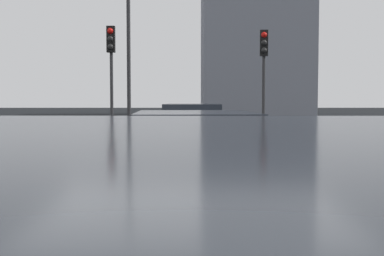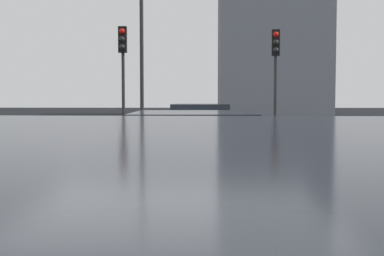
# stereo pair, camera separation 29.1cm
# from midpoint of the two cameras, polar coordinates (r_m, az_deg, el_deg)

# --- Properties ---
(car_white_lead) EXTENTS (4.58, 2.07, 1.47)m
(car_white_lead) POSITION_cam_midpoint_polar(r_m,az_deg,el_deg) (14.00, 1.76, -0.33)
(car_white_lead) COLOR silver
(car_white_lead) RESTS_ON ground_plane
(car_grey_second) EXTENTS (4.63, 2.08, 1.44)m
(car_grey_second) POSITION_cam_midpoint_polar(r_m,az_deg,el_deg) (6.79, 1.26, -4.38)
(car_grey_second) COLOR slate
(car_grey_second) RESTS_ON ground_plane
(traffic_light_near_left) EXTENTS (0.32, 0.28, 4.10)m
(traffic_light_near_left) POSITION_cam_midpoint_polar(r_m,az_deg,el_deg) (17.76, -7.38, 7.65)
(traffic_light_near_left) COLOR #2D2D30
(traffic_light_near_left) RESTS_ON ground_plane
(traffic_light_near_right) EXTENTS (0.32, 0.30, 3.99)m
(traffic_light_near_right) POSITION_cam_midpoint_polar(r_m,az_deg,el_deg) (17.90, 9.91, 7.37)
(traffic_light_near_right) COLOR #2D2D30
(traffic_light_near_right) RESTS_ON ground_plane
(street_lamp_kerbside) EXTENTS (0.56, 0.36, 7.43)m
(street_lamp_kerbside) POSITION_cam_midpoint_polar(r_m,az_deg,el_deg) (21.77, -5.34, 10.64)
(street_lamp_kerbside) COLOR #2D2D30
(street_lamp_kerbside) RESTS_ON ground_plane
(building_facade_left) EXTENTS (12.03, 9.61, 15.32)m
(building_facade_left) POSITION_cam_midpoint_polar(r_m,az_deg,el_deg) (49.19, 8.94, 10.42)
(building_facade_left) COLOR gray
(building_facade_left) RESTS_ON ground_plane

